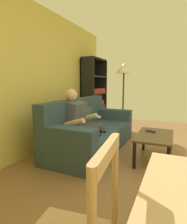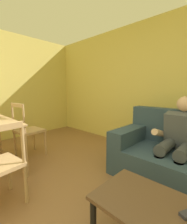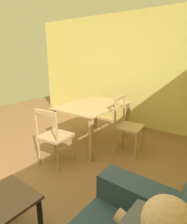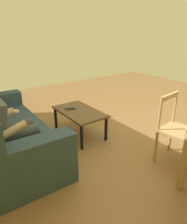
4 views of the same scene
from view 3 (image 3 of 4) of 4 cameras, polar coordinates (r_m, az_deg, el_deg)
The scene contains 5 objects.
ground_plane at distance 2.99m, azimuth -21.61°, elevation -18.29°, with size 8.07×8.07×0.00m, color brown.
wall_side at distance 4.77m, azimuth 9.56°, elevation 11.83°, with size 0.12×5.42×2.55m, color #D2BE5D.
dining_table at distance 3.68m, azimuth 0.00°, elevation 0.62°, with size 1.33×0.93×0.75m.
dining_chair_near_wall at distance 3.36m, azimuth 10.05°, elevation -4.12°, with size 0.46×0.46×0.98m.
dining_chair_facing_couch at distance 3.05m, azimuth -11.35°, elevation -7.02°, with size 0.47×0.47×0.90m.
Camera 3 is at (1.18, 2.19, 1.65)m, focal length 31.20 mm.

